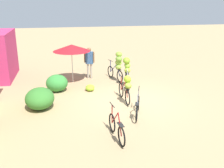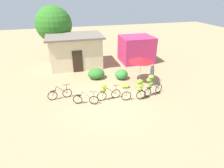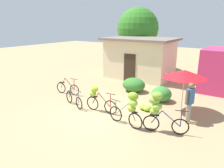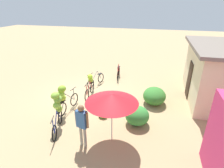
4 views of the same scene
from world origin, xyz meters
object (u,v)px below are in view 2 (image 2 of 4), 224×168
Objects in this scene: building_low at (76,51)px; market_umbrella at (141,60)px; shop_pink at (136,49)px; person_vendor at (152,73)px; tree_behind_building at (54,24)px; bicycle_by_shop at (138,88)px; bicycle_near_pile at (86,99)px; bicycle_center_loaded at (106,91)px; bicycle_rightmost at (151,83)px; bicycle_leftmost at (60,94)px; banana_pile_on_ground at (125,86)px.

market_umbrella is (4.65, -4.86, 0.33)m from building_low.
shop_pink is at bearing -2.24° from building_low.
person_vendor is (5.20, -5.82, -0.45)m from building_low.
tree_behind_building reaches higher than market_umbrella.
building_low reaches higher than bicycle_by_shop.
bicycle_by_shop reaches higher than bicycle_near_pile.
bicycle_center_loaded is at bearing -125.72° from shop_pink.
bicycle_by_shop is 0.97× the size of person_vendor.
bicycle_rightmost is (4.41, -7.26, -0.55)m from building_low.
bicycle_near_pile is (-4.75, -2.29, -1.51)m from market_umbrella.
bicycle_leftmost is at bearing -105.78° from building_low.
bicycle_near_pile is 0.97× the size of bicycle_rightmost.
bicycle_by_shop is 1.02× the size of bicycle_rightmost.
tree_behind_building is at bearing 99.35° from bicycle_near_pile.
bicycle_rightmost is at bearing -11.64° from bicycle_leftmost.
banana_pile_on_ground is 2.26m from person_vendor.
banana_pile_on_ground is 0.43× the size of person_vendor.
building_low is at bearing 121.25° from bicycle_rightmost.
tree_behind_building is at bearing 107.06° from bicycle_center_loaded.
shop_pink is 5.66m from person_vendor.
person_vendor is at bearing 14.13° from bicycle_near_pile.
market_umbrella is at bearing 10.26° from bicycle_leftmost.
tree_behind_building is 10.47m from banana_pile_on_ground.
shop_pink is at bearing 47.84° from bicycle_near_pile.
bicycle_leftmost is 0.93× the size of person_vendor.
bicycle_rightmost is 2.24× the size of banana_pile_on_ground.
market_umbrella is 6.62m from bicycle_leftmost.
bicycle_rightmost is at bearing -118.67° from person_vendor.
bicycle_center_loaded is (1.39, 0.14, 0.35)m from bicycle_near_pile.
shop_pink is (6.16, -0.24, -0.23)m from building_low.
bicycle_center_loaded is 2.14m from bicycle_by_shop.
shop_pink reaches higher than bicycle_by_shop.
tree_behind_building is at bearing 116.03° from bicycle_by_shop.
market_umbrella reaches higher than bicycle_leftmost.
person_vendor reaches higher than banana_pile_on_ground.
person_vendor is at bearing -51.54° from tree_behind_building.
tree_behind_building reaches higher than bicycle_leftmost.
market_umbrella is 2.73× the size of banana_pile_on_ground.
tree_behind_building is 3.24× the size of bicycle_center_loaded.
banana_pile_on_ground is (4.86, 0.38, -0.23)m from bicycle_leftmost.
bicycle_rightmost is at bearing -4.68° from bicycle_center_loaded.
bicycle_leftmost reaches higher than bicycle_near_pile.
person_vendor is at bearing 16.97° from bicycle_center_loaded.
bicycle_leftmost is at bearing 168.36° from bicycle_rightmost.
bicycle_by_shop is (5.05, -1.52, 0.54)m from bicycle_leftmost.
tree_behind_building is 10.24m from market_umbrella.
bicycle_center_loaded is 2.25× the size of banana_pile_on_ground.
bicycle_rightmost is (-0.24, -2.41, -0.88)m from market_umbrella.
bicycle_leftmost is at bearing -89.61° from tree_behind_building.
building_low reaches higher than person_vendor.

